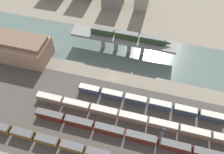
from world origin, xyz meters
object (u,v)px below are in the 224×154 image
at_px(train_yard_mid, 145,139).
at_px(warehouse_building, 22,48).
at_px(train_yard_near, 38,138).
at_px(train_yard_far, 152,122).
at_px(signal_tower, 161,136).
at_px(train_on_bridge, 130,36).
at_px(train_yard_outer, 150,103).

height_order(train_yard_mid, warehouse_building, warehouse_building).
height_order(train_yard_near, warehouse_building, warehouse_building).
xyz_separation_m(train_yard_far, warehouse_building, (-67.98, 21.20, 4.06)).
distance_m(train_yard_far, signal_tower, 8.82).
xyz_separation_m(train_on_bridge, train_yard_far, (17.64, -38.12, -9.09)).
height_order(train_yard_near, signal_tower, signal_tower).
xyz_separation_m(warehouse_building, signal_tower, (71.90, -27.98, 0.00)).
bearing_deg(train_on_bridge, train_yard_mid, -70.51).
relative_size(train_on_bridge, train_yard_near, 0.63).
bearing_deg(signal_tower, train_yard_mid, -171.86).
xyz_separation_m(train_yard_mid, signal_tower, (5.41, 0.77, 3.98)).
bearing_deg(signal_tower, warehouse_building, 158.74).
distance_m(train_yard_mid, train_yard_far, 7.69).
distance_m(train_on_bridge, train_yard_near, 61.26).
relative_size(train_yard_near, train_yard_far, 0.62).
relative_size(train_yard_near, train_yard_outer, 0.97).
distance_m(train_yard_mid, train_yard_outer, 16.28).
relative_size(train_yard_outer, signal_tower, 5.49).
distance_m(train_yard_outer, warehouse_building, 67.44).
relative_size(train_yard_far, warehouse_building, 3.89).
xyz_separation_m(train_yard_mid, train_yard_far, (1.48, 7.55, -0.08)).
height_order(train_on_bridge, train_yard_outer, train_on_bridge).
relative_size(train_yard_mid, train_yard_far, 0.90).
relative_size(train_on_bridge, train_yard_far, 0.39).
bearing_deg(warehouse_building, train_on_bridge, 18.58).
bearing_deg(signal_tower, train_yard_outer, 110.31).
xyz_separation_m(train_yard_near, train_yard_mid, (39.67, 10.18, -0.04)).
xyz_separation_m(train_yard_mid, warehouse_building, (-66.50, 28.75, 3.98)).
xyz_separation_m(train_yard_near, warehouse_building, (-26.83, 38.93, 3.94)).
bearing_deg(signal_tower, train_yard_far, 120.08).
height_order(train_yard_mid, signal_tower, signal_tower).
bearing_deg(train_yard_mid, signal_tower, 8.14).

